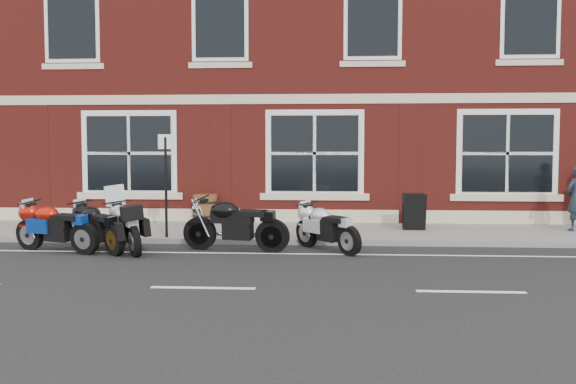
% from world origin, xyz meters
% --- Properties ---
extents(ground, '(80.00, 80.00, 0.00)m').
position_xyz_m(ground, '(0.00, 0.00, 0.00)').
color(ground, black).
rests_on(ground, ground).
extents(sidewalk, '(30.00, 3.00, 0.12)m').
position_xyz_m(sidewalk, '(0.00, 3.00, 0.06)').
color(sidewalk, slate).
rests_on(sidewalk, ground).
extents(kerb, '(30.00, 0.16, 0.12)m').
position_xyz_m(kerb, '(0.00, 1.42, 0.06)').
color(kerb, slate).
rests_on(kerb, ground).
extents(pub_building, '(24.00, 12.00, 12.00)m').
position_xyz_m(pub_building, '(0.00, 10.50, 6.00)').
color(pub_building, maroon).
rests_on(pub_building, ground).
extents(moto_touring_silver, '(1.13, 1.82, 1.34)m').
position_xyz_m(moto_touring_silver, '(-2.23, 0.33, 0.54)').
color(moto_touring_silver, black).
rests_on(moto_touring_silver, ground).
extents(moto_sport_red, '(2.01, 0.85, 0.94)m').
position_xyz_m(moto_sport_red, '(-3.65, 0.14, 0.54)').
color(moto_sport_red, black).
rests_on(moto_sport_red, ground).
extents(moto_sport_black, '(1.56, 1.52, 0.92)m').
position_xyz_m(moto_sport_black, '(-2.83, 0.29, 0.53)').
color(moto_sport_black, black).
rests_on(moto_sport_black, ground).
extents(moto_sport_silver, '(1.35, 1.59, 0.88)m').
position_xyz_m(moto_sport_silver, '(1.86, 0.63, 0.51)').
color(moto_sport_silver, black).
rests_on(moto_sport_silver, ground).
extents(moto_naked_black, '(2.25, 0.60, 1.02)m').
position_xyz_m(moto_naked_black, '(-0.05, 0.48, 0.59)').
color(moto_naked_black, black).
rests_on(moto_naked_black, ground).
extents(pedestrian_left, '(0.69, 0.60, 1.59)m').
position_xyz_m(pedestrian_left, '(7.82, 3.27, 0.91)').
color(pedestrian_left, '#19212D').
rests_on(pedestrian_left, sidewalk).
extents(a_board_sign, '(0.54, 0.37, 0.90)m').
position_xyz_m(a_board_sign, '(3.96, 3.19, 0.57)').
color(a_board_sign, black).
rests_on(a_board_sign, sidewalk).
extents(barrel_planter, '(0.68, 0.68, 0.76)m').
position_xyz_m(barrel_planter, '(-1.40, 4.30, 0.50)').
color(barrel_planter, '#442012').
rests_on(barrel_planter, sidewalk).
extents(parking_sign, '(0.33, 0.06, 2.30)m').
position_xyz_m(parking_sign, '(-1.73, 1.55, 1.45)').
color(parking_sign, black).
rests_on(parking_sign, sidewalk).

